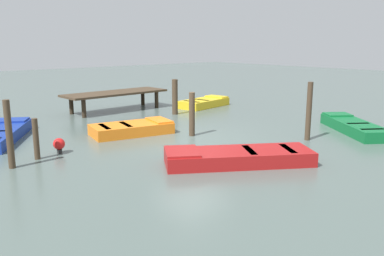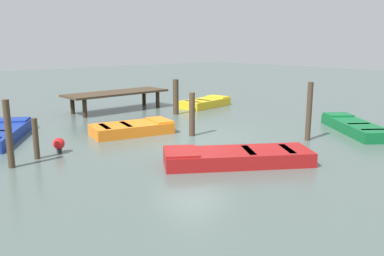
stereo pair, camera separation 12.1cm
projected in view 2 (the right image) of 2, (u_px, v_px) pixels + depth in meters
name	position (u px, v px, depth m)	size (l,w,h in m)	color
ground_plane	(192.00, 137.00, 14.51)	(80.00, 80.00, 0.00)	#4C5B56
dock_segment	(117.00, 94.00, 20.00)	(5.32, 1.94, 0.95)	#423323
rowboat_red	(236.00, 157.00, 11.31)	(4.21, 3.37, 0.46)	maroon
rowboat_yellow	(205.00, 103.00, 21.35)	(3.08, 1.75, 0.46)	gold
rowboat_orange	(132.00, 128.00, 15.03)	(3.17, 2.00, 0.46)	orange
rowboat_green	(354.00, 127.00, 15.32)	(3.08, 3.67, 0.46)	#0F602D
mooring_piling_mid_right	(9.00, 134.00, 10.84)	(0.18, 0.18, 1.90)	#423323
mooring_piling_far_left	(176.00, 97.00, 19.00)	(0.27, 0.27, 1.67)	#423323
mooring_piling_near_left	(309.00, 112.00, 13.89)	(0.19, 0.19, 2.05)	#423323
mooring_piling_center	(192.00, 114.00, 14.61)	(0.21, 0.21, 1.61)	#423323
mooring_piling_mid_left	(36.00, 139.00, 11.74)	(0.17, 0.17, 1.22)	#423323
marker_buoy	(59.00, 144.00, 12.43)	(0.36, 0.36, 0.48)	#262626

